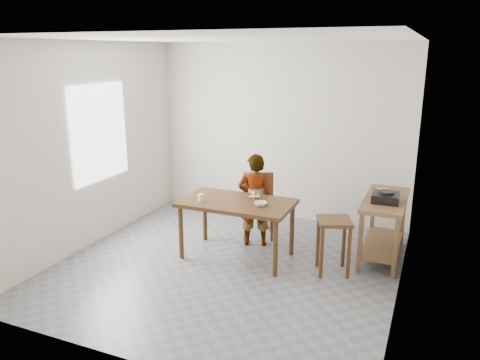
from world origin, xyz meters
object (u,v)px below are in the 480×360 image
at_px(dining_table, 237,229).
at_px(child, 255,200).
at_px(dining_chair, 258,206).
at_px(prep_counter, 383,228).
at_px(stool, 333,246).

bearing_deg(dining_table, child, 81.56).
distance_m(dining_table, dining_chair, 0.76).
xyz_separation_m(child, dining_chair, (-0.06, 0.30, -0.19)).
height_order(dining_table, dining_chair, dining_chair).
height_order(prep_counter, dining_chair, dining_chair).
bearing_deg(stool, dining_table, -178.24).
xyz_separation_m(child, stool, (1.16, -0.42, -0.30)).
bearing_deg(dining_chair, dining_table, -112.29).
bearing_deg(child, stool, 138.38).
bearing_deg(prep_counter, dining_table, -157.85).
bearing_deg(child, prep_counter, 166.61).
distance_m(dining_table, stool, 1.23).
height_order(dining_table, stool, dining_table).
xyz_separation_m(dining_table, stool, (1.23, 0.04, -0.04)).
bearing_deg(dining_table, stool, 1.76).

